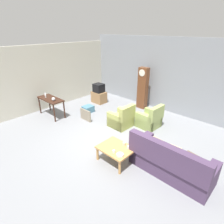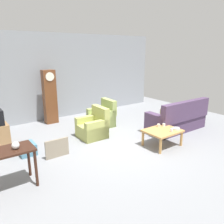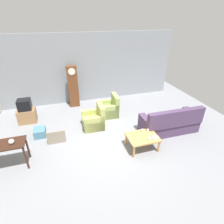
{
  "view_description": "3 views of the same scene",
  "coord_description": "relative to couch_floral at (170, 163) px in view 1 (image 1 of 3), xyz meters",
  "views": [
    {
      "loc": [
        3.7,
        -3.93,
        3.51
      ],
      "look_at": [
        -0.09,
        0.12,
        0.98
      ],
      "focal_mm": 29.67,
      "sensor_mm": 36.0,
      "label": 1
    },
    {
      "loc": [
        -3.7,
        -4.59,
        2.59
      ],
      "look_at": [
        0.09,
        0.62,
        0.8
      ],
      "focal_mm": 35.91,
      "sensor_mm": 36.0,
      "label": 2
    },
    {
      "loc": [
        -1.41,
        -4.78,
        3.81
      ],
      "look_at": [
        0.23,
        0.6,
        0.74
      ],
      "focal_mm": 28.36,
      "sensor_mm": 36.0,
      "label": 3
    }
  ],
  "objects": [
    {
      "name": "framed_picture_leaning",
      "position": [
        -4.0,
        0.5,
        -0.12
      ],
      "size": [
        0.6,
        0.05,
        0.47
      ],
      "primitive_type": "cube",
      "color": "gray",
      "rests_on": "ground_plane"
    },
    {
      "name": "pegboard_wall_left",
      "position": [
        -6.4,
        0.56,
        1.08
      ],
      "size": [
        0.12,
        6.4,
        2.88
      ],
      "primitive_type": "cube",
      "color": "beige",
      "rests_on": "ground_plane"
    },
    {
      "name": "coffee_table_wood",
      "position": [
        -1.36,
        -0.56,
        0.04
      ],
      "size": [
        0.96,
        0.76,
        0.46
      ],
      "color": "tan",
      "rests_on": "ground_plane"
    },
    {
      "name": "couch_floral",
      "position": [
        0.0,
        0.0,
        0.0
      ],
      "size": [
        2.11,
        0.91,
        1.04
      ],
      "color": "#4C3856",
      "rests_on": "ground_plane"
    },
    {
      "name": "cup_white_porcelain",
      "position": [
        -1.08,
        -0.35,
        0.14
      ],
      "size": [
        0.08,
        0.08,
        0.08
      ],
      "primitive_type": "cylinder",
      "color": "white",
      "rests_on": "coffee_table_wood"
    },
    {
      "name": "tv_crt",
      "position": [
        -5.08,
        2.28,
        0.42
      ],
      "size": [
        0.48,
        0.44,
        0.42
      ],
      "primitive_type": "cube",
      "color": "black",
      "rests_on": "tv_stand_cabinet"
    },
    {
      "name": "cup_blue_rimmed",
      "position": [
        -1.24,
        -0.77,
        0.14
      ],
      "size": [
        0.07,
        0.07,
        0.08
      ],
      "primitive_type": "cylinder",
      "color": "silver",
      "rests_on": "coffee_table_wood"
    },
    {
      "name": "armchair_olive_near",
      "position": [
        -2.58,
        1.12,
        -0.05
      ],
      "size": [
        0.8,
        0.77,
        0.92
      ],
      "color": "tan",
      "rests_on": "ground_plane"
    },
    {
      "name": "glass_dome_cloche",
      "position": [
        -5.09,
        -0.24,
        0.51
      ],
      "size": [
        0.14,
        0.14,
        0.14
      ],
      "primitive_type": "sphere",
      "color": "silver",
      "rests_on": "console_table_dark"
    },
    {
      "name": "storage_box_blue",
      "position": [
        -4.57,
        1.11,
        -0.21
      ],
      "size": [
        0.39,
        0.46,
        0.29
      ],
      "primitive_type": "cube",
      "color": "teal",
      "rests_on": "ground_plane"
    },
    {
      "name": "cup_cream_tall",
      "position": [
        -1.27,
        -0.32,
        0.15
      ],
      "size": [
        0.08,
        0.08,
        0.09
      ],
      "primitive_type": "cylinder",
      "color": "beige",
      "rests_on": "coffee_table_wood"
    },
    {
      "name": "garage_door_wall",
      "position": [
        -2.2,
        3.76,
        1.24
      ],
      "size": [
        8.4,
        0.16,
        3.2
      ],
      "primitive_type": "cube",
      "color": "gray",
      "rests_on": "ground_plane"
    },
    {
      "name": "wine_glass_tall",
      "position": [
        -5.89,
        -0.17,
        0.55
      ],
      "size": [
        0.07,
        0.07,
        0.17
      ],
      "color": "silver",
      "rests_on": "console_table_dark"
    },
    {
      "name": "armchair_olive_far",
      "position": [
        -1.77,
        1.83,
        -0.05
      ],
      "size": [
        0.82,
        0.79,
        0.92
      ],
      "color": "#9CAE60",
      "rests_on": "ground_plane"
    },
    {
      "name": "grandfather_clock",
      "position": [
        -3.09,
        3.21,
        0.61
      ],
      "size": [
        0.44,
        0.3,
        1.92
      ],
      "color": "brown",
      "rests_on": "ground_plane"
    },
    {
      "name": "bowl_white_stacked",
      "position": [
        -1.04,
        -0.76,
        0.13
      ],
      "size": [
        0.19,
        0.19,
        0.05
      ],
      "primitive_type": "cylinder",
      "color": "white",
      "rests_on": "coffee_table_wood"
    },
    {
      "name": "tv_stand_cabinet",
      "position": [
        -5.08,
        2.28,
        -0.07
      ],
      "size": [
        0.68,
        0.52,
        0.56
      ],
      "primitive_type": "cube",
      "color": "#997047",
      "rests_on": "ground_plane"
    },
    {
      "name": "console_table_dark",
      "position": [
        -5.42,
        -0.2,
        0.32
      ],
      "size": [
        1.3,
        0.56,
        0.79
      ],
      "color": "#381E14",
      "rests_on": "ground_plane"
    },
    {
      "name": "ground_plane",
      "position": [
        -2.2,
        0.16,
        -0.36
      ],
      "size": [
        10.4,
        10.4,
        0.0
      ],
      "primitive_type": "plane",
      "color": "gray"
    },
    {
      "name": "wine_glass_mid",
      "position": [
        -5.7,
        -0.25,
        0.55
      ],
      "size": [
        0.08,
        0.08,
        0.17
      ],
      "color": "silver",
      "rests_on": "console_table_dark"
    }
  ]
}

